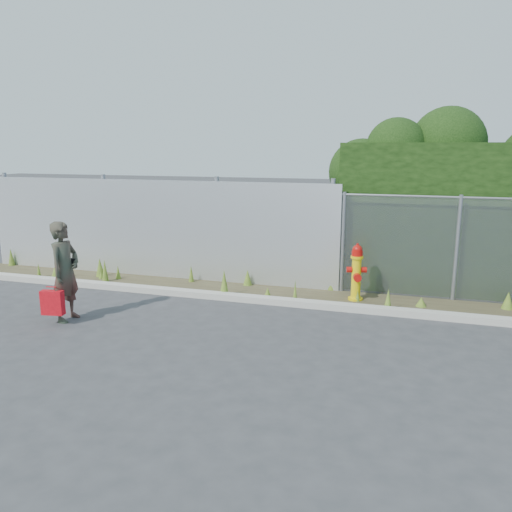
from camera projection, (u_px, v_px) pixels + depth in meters
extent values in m
plane|color=#373739|center=(249.00, 338.00, 7.77)|extent=(80.00, 80.00, 0.00)
cube|color=#ABA79A|center=(277.00, 301.00, 9.44)|extent=(16.00, 0.22, 0.12)
cube|color=#413A25|center=(285.00, 295.00, 10.02)|extent=(16.00, 1.20, 0.01)
cone|color=#4E6F21|center=(191.00, 274.00, 10.94)|extent=(0.12, 0.12, 0.37)
cone|color=#4E6F21|center=(11.00, 257.00, 12.44)|extent=(0.16, 0.16, 0.44)
cone|color=#4E6F21|center=(70.00, 272.00, 11.39)|extent=(0.11, 0.11, 0.25)
cone|color=#4E6F21|center=(331.00, 279.00, 10.32)|extent=(0.19, 0.19, 0.46)
cone|color=#4E6F21|center=(421.00, 303.00, 9.25)|extent=(0.21, 0.21, 0.18)
cone|color=#4E6F21|center=(100.00, 268.00, 11.38)|extent=(0.20, 0.20, 0.43)
cone|color=#4E6F21|center=(268.00, 293.00, 9.77)|extent=(0.16, 0.16, 0.22)
cone|color=#4E6F21|center=(508.00, 301.00, 9.10)|extent=(0.22, 0.22, 0.33)
cone|color=#4E6F21|center=(101.00, 275.00, 11.20)|extent=(0.12, 0.12, 0.18)
cone|color=#4E6F21|center=(56.00, 270.00, 11.35)|extent=(0.23, 0.23, 0.34)
cone|color=#4E6F21|center=(248.00, 278.00, 10.66)|extent=(0.19, 0.19, 0.34)
cone|color=#4E6F21|center=(105.00, 271.00, 10.92)|extent=(0.15, 0.15, 0.50)
cone|color=#4E6F21|center=(295.00, 292.00, 9.49)|extent=(0.09, 0.09, 0.44)
cone|color=#4E6F21|center=(118.00, 273.00, 11.18)|extent=(0.12, 0.12, 0.31)
cone|color=#4E6F21|center=(358.00, 297.00, 9.55)|extent=(0.10, 0.10, 0.22)
cone|color=#4E6F21|center=(224.00, 284.00, 9.87)|extent=(0.19, 0.19, 0.54)
cone|color=#4E6F21|center=(388.00, 300.00, 9.00)|extent=(0.15, 0.15, 0.42)
cone|color=#4E6F21|center=(39.00, 271.00, 11.29)|extent=(0.09, 0.09, 0.34)
cube|color=silver|center=(152.00, 229.00, 11.26)|extent=(8.50, 0.08, 2.20)
cylinder|color=gray|center=(9.00, 219.00, 12.50)|extent=(0.10, 0.10, 2.30)
cylinder|color=gray|center=(106.00, 224.00, 11.71)|extent=(0.10, 0.10, 2.30)
cylinder|color=gray|center=(218.00, 229.00, 10.92)|extent=(0.10, 0.10, 2.30)
cylinder|color=gray|center=(331.00, 235.00, 10.22)|extent=(0.10, 0.10, 2.30)
cylinder|color=gray|center=(343.00, 243.00, 10.06)|extent=(0.07, 0.07, 2.05)
cylinder|color=gray|center=(457.00, 249.00, 9.46)|extent=(0.07, 0.07, 2.05)
sphere|color=black|center=(361.00, 172.00, 10.53)|extent=(1.38, 1.38, 1.38)
sphere|color=black|center=(396.00, 148.00, 10.19)|extent=(1.23, 1.23, 1.23)
sphere|color=black|center=(448.00, 144.00, 10.20)|extent=(1.53, 1.53, 1.53)
sphere|color=black|center=(482.00, 177.00, 10.10)|extent=(1.34, 1.34, 1.34)
cylinder|color=yellow|center=(355.00, 299.00, 9.67)|extent=(0.28, 0.28, 0.06)
cylinder|color=yellow|center=(356.00, 279.00, 9.58)|extent=(0.18, 0.18, 0.85)
cylinder|color=yellow|center=(357.00, 257.00, 9.49)|extent=(0.24, 0.24, 0.05)
cylinder|color=#B20F0A|center=(357.00, 253.00, 9.48)|extent=(0.21, 0.21, 0.10)
sphere|color=#B20F0A|center=(357.00, 250.00, 9.46)|extent=(0.19, 0.19, 0.19)
cylinder|color=#B20F0A|center=(358.00, 245.00, 9.44)|extent=(0.05, 0.05, 0.05)
cylinder|color=#B20F0A|center=(349.00, 269.00, 9.58)|extent=(0.10, 0.11, 0.11)
cylinder|color=#B20F0A|center=(364.00, 270.00, 9.50)|extent=(0.10, 0.11, 0.11)
cylinder|color=#B20F0A|center=(356.00, 278.00, 9.44)|extent=(0.15, 0.12, 0.15)
imported|color=#0D573C|center=(65.00, 272.00, 8.43)|extent=(0.41, 0.62, 1.71)
cube|color=#AD0912|center=(53.00, 303.00, 8.27)|extent=(0.37, 0.14, 0.41)
cylinder|color=#AD0912|center=(51.00, 287.00, 8.21)|extent=(0.18, 0.02, 0.02)
cube|color=black|center=(70.00, 263.00, 8.51)|extent=(0.22, 0.09, 0.17)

